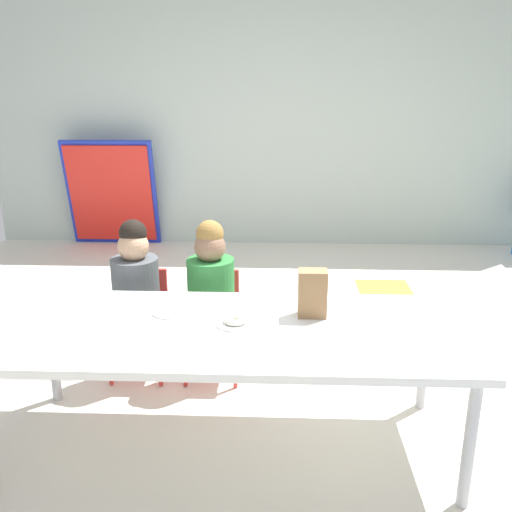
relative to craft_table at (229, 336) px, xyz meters
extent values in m
cube|color=silver|center=(0.19, 0.76, -0.57)|extent=(5.78, 5.47, 0.02)
cube|color=orange|center=(1.09, 2.11, -0.56)|extent=(0.43, 0.43, 0.00)
cube|color=orange|center=(0.19, 1.21, -0.56)|extent=(0.43, 0.43, 0.00)
cube|color=gray|center=(-1.16, 0.76, -0.56)|extent=(0.43, 0.43, 0.00)
cube|color=#B2C1B7|center=(0.19, 3.49, 0.72)|extent=(5.78, 0.10, 2.56)
cube|color=white|center=(0.00, 0.00, 0.02)|extent=(2.09, 0.84, 0.04)
cylinder|color=#B2B2B7|center=(0.97, -0.36, -0.28)|extent=(0.05, 0.05, 0.57)
cylinder|color=#B2B2B7|center=(-0.97, 0.36, -0.28)|extent=(0.05, 0.05, 0.57)
cylinder|color=#B2B2B7|center=(0.97, 0.36, -0.28)|extent=(0.05, 0.05, 0.57)
cube|color=red|center=(-0.58, 0.64, -0.26)|extent=(0.32, 0.30, 0.03)
cube|color=red|center=(-0.58, 0.79, -0.11)|extent=(0.29, 0.02, 0.30)
cylinder|color=#4C5156|center=(-0.58, 0.64, -0.04)|extent=(0.29, 0.29, 0.38)
sphere|color=tan|center=(-0.58, 0.64, 0.22)|extent=(0.17, 0.17, 0.17)
sphere|color=black|center=(-0.58, 0.65, 0.29)|extent=(0.15, 0.15, 0.15)
cylinder|color=red|center=(-0.72, 0.51, -0.41)|extent=(0.02, 0.02, 0.28)
cylinder|color=red|center=(-0.44, 0.51, -0.41)|extent=(0.02, 0.02, 0.28)
cylinder|color=red|center=(-0.72, 0.77, -0.41)|extent=(0.02, 0.02, 0.28)
cylinder|color=red|center=(-0.44, 0.77, -0.41)|extent=(0.02, 0.02, 0.28)
cube|color=red|center=(-0.16, 0.64, -0.26)|extent=(0.32, 0.30, 0.03)
cube|color=red|center=(-0.16, 0.79, -0.11)|extent=(0.29, 0.02, 0.30)
cylinder|color=#2D7A38|center=(-0.16, 0.64, -0.04)|extent=(0.32, 0.32, 0.38)
sphere|color=#8C664C|center=(-0.16, 0.64, 0.22)|extent=(0.17, 0.17, 0.17)
sphere|color=olive|center=(-0.16, 0.65, 0.29)|extent=(0.15, 0.15, 0.15)
cylinder|color=red|center=(-0.30, 0.51, -0.41)|extent=(0.02, 0.02, 0.28)
cylinder|color=red|center=(-0.02, 0.51, -0.41)|extent=(0.02, 0.02, 0.28)
cylinder|color=red|center=(-0.30, 0.77, -0.41)|extent=(0.02, 0.02, 0.28)
cylinder|color=red|center=(-0.02, 0.77, -0.41)|extent=(0.02, 0.02, 0.28)
cube|color=#1E33BF|center=(-1.47, 3.31, -0.02)|extent=(0.90, 0.28, 1.09)
cube|color=red|center=(-1.47, 3.27, -0.02)|extent=(0.83, 0.23, 0.99)
cube|color=#9E754C|center=(0.37, 0.14, 0.15)|extent=(0.13, 0.09, 0.22)
cylinder|color=white|center=(0.03, 0.03, 0.05)|extent=(0.18, 0.18, 0.01)
cylinder|color=white|center=(-0.28, 0.15, 0.05)|extent=(0.18, 0.18, 0.01)
torus|color=white|center=(0.03, 0.03, 0.07)|extent=(0.11, 0.11, 0.03)
camera|label=1|loc=(0.21, -2.27, 1.09)|focal=39.75mm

